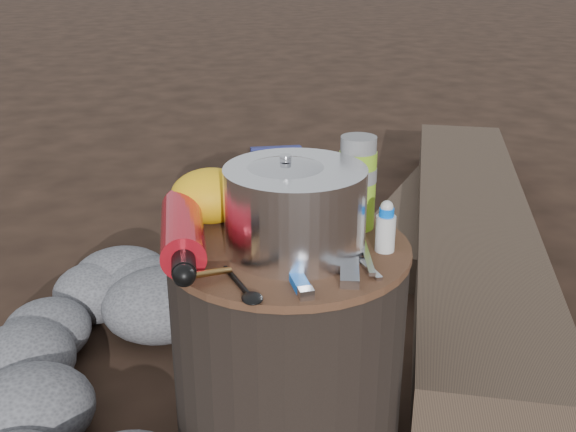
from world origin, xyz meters
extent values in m
plane|color=black|center=(0.00, 0.00, 0.00)|extent=(60.00, 60.00, 0.00)
cylinder|color=black|center=(0.00, 0.00, 0.21)|extent=(0.46, 0.46, 0.42)
cube|color=#3F3126|center=(0.73, 0.75, 0.09)|extent=(1.03, 2.01, 0.17)
cube|color=#3F3126|center=(0.76, 1.11, 0.06)|extent=(0.96, 1.24, 0.11)
cylinder|color=white|center=(0.01, -0.02, 0.50)|extent=(0.26, 0.26, 0.16)
cylinder|color=silver|center=(-0.01, -0.01, 0.51)|extent=(0.17, 0.17, 0.17)
cylinder|color=#85BD23|center=(0.15, 0.07, 0.51)|extent=(0.07, 0.07, 0.18)
cylinder|color=black|center=(0.11, 0.16, 0.48)|extent=(0.07, 0.07, 0.11)
ellipsoid|color=#F9B111|center=(-0.13, 0.14, 0.48)|extent=(0.16, 0.13, 0.11)
cube|color=navy|center=(0.01, 0.19, 0.49)|extent=(0.11, 0.03, 0.13)
cube|color=#0562F2|center=(-0.01, -0.16, 0.43)|extent=(0.03, 0.09, 0.02)
cube|color=#ADAEB3|center=(0.08, -0.14, 0.43)|extent=(0.06, 0.12, 0.02)
cylinder|color=silver|center=(0.17, -0.05, 0.46)|extent=(0.04, 0.04, 0.09)
camera|label=1|loc=(-0.20, -1.14, 0.95)|focal=42.39mm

